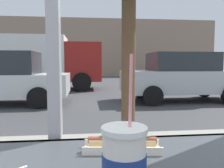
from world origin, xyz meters
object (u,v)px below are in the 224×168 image
object	(u,v)px
soda_cup_right	(124,162)
box_truck	(36,60)
parked_car_silver	(182,77)
parked_car_white	(2,78)
hotdog_tray_far	(122,144)

from	to	relation	value
soda_cup_right	box_truck	distance (m)	11.85
parked_car_silver	box_truck	xyz separation A→B (m)	(-5.88, 4.23, 0.63)
parked_car_silver	soda_cup_right	bearing A→B (deg)	-114.04
parked_car_white	parked_car_silver	distance (m)	6.05
soda_cup_right	parked_car_silver	xyz separation A→B (m)	(3.27, 7.33, -0.24)
soda_cup_right	parked_car_white	world-z (taller)	parked_car_white
soda_cup_right	parked_car_white	bearing A→B (deg)	110.81
parked_car_white	parked_car_silver	size ratio (longest dim) A/B	1.00
soda_cup_right	box_truck	xyz separation A→B (m)	(-2.61, 11.56, 0.39)
parked_car_white	parked_car_silver	bearing A→B (deg)	0.00
soda_cup_right	hotdog_tray_far	distance (m)	0.30
parked_car_white	hotdog_tray_far	bearing A→B (deg)	-68.13
parked_car_white	parked_car_silver	world-z (taller)	parked_car_white
hotdog_tray_far	soda_cup_right	bearing A→B (deg)	-98.05
hotdog_tray_far	box_truck	xyz separation A→B (m)	(-2.65, 11.27, 0.45)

